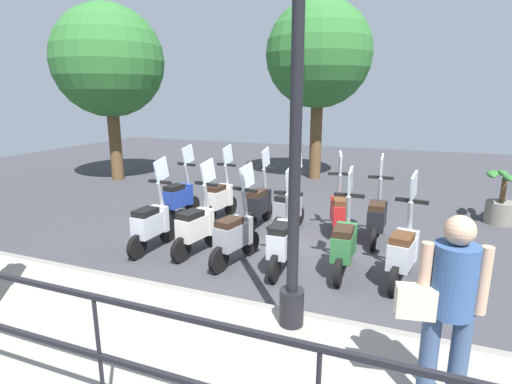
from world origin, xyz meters
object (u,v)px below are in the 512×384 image
(scooter_near_4, at_px, (197,226))
(scooter_far_4, at_px, (220,197))
(scooter_far_1, at_px, (340,211))
(scooter_near_3, at_px, (235,234))
(pedestrian_with_bag, at_px, (448,300))
(scooter_near_0, at_px, (403,251))
(tree_large, at_px, (109,62))
(scooter_far_5, at_px, (179,197))
(scooter_far_2, at_px, (289,208))
(tree_distant, at_px, (319,55))
(scooter_far_0, at_px, (377,217))
(scooter_far_3, at_px, (259,203))
(scooter_near_1, at_px, (344,243))
(lamp_post_near, at_px, (295,141))
(scooter_near_2, at_px, (283,240))
(scooter_near_5, at_px, (152,223))
(potted_palm, at_px, (502,202))

(scooter_near_4, distance_m, scooter_far_4, 1.85)
(scooter_far_1, bearing_deg, scooter_near_3, 129.39)
(pedestrian_with_bag, distance_m, scooter_near_0, 2.57)
(tree_large, xyz_separation_m, scooter_far_5, (-2.79, -3.96, -3.00))
(scooter_near_0, height_order, scooter_far_2, same)
(tree_distant, xyz_separation_m, scooter_far_0, (-5.11, -2.30, -3.20))
(tree_distant, height_order, scooter_far_2, tree_distant)
(tree_distant, bearing_deg, scooter_far_3, -179.40)
(scooter_far_1, bearing_deg, scooter_near_1, 176.94)
(pedestrian_with_bag, distance_m, scooter_far_5, 6.21)
(scooter_far_3, bearing_deg, scooter_near_4, 167.47)
(lamp_post_near, xyz_separation_m, tree_large, (5.99, 7.34, 1.34))
(scooter_near_2, height_order, scooter_near_4, same)
(scooter_near_0, distance_m, scooter_far_2, 2.56)
(scooter_near_3, distance_m, scooter_near_5, 1.52)
(scooter_far_4, bearing_deg, scooter_near_4, -158.89)
(scooter_far_4, bearing_deg, scooter_near_0, -108.68)
(lamp_post_near, bearing_deg, scooter_far_4, 36.55)
(scooter_near_0, bearing_deg, scooter_far_3, 70.03)
(scooter_near_0, height_order, scooter_far_1, same)
(tree_large, xyz_separation_m, potted_palm, (-0.66, -10.20, -3.03))
(scooter_near_1, relative_size, scooter_far_0, 1.00)
(potted_palm, relative_size, scooter_near_3, 0.69)
(scooter_near_3, distance_m, scooter_far_2, 1.74)
(scooter_near_3, height_order, scooter_far_0, same)
(tree_distant, distance_m, scooter_near_5, 7.64)
(tree_large, bearing_deg, scooter_near_1, -119.05)
(potted_palm, distance_m, scooter_far_0, 3.06)
(tree_distant, height_order, scooter_far_0, tree_distant)
(pedestrian_with_bag, xyz_separation_m, scooter_near_0, (2.47, 0.33, -0.60))
(scooter_near_0, relative_size, scooter_near_1, 1.00)
(tree_large, xyz_separation_m, scooter_far_4, (-2.52, -4.77, -3.00))
(scooter_near_4, relative_size, scooter_far_1, 1.00)
(scooter_near_0, xyz_separation_m, scooter_far_3, (1.61, 2.73, 0.00))
(lamp_post_near, height_order, scooter_far_0, lamp_post_near)
(scooter_far_0, height_order, scooter_far_1, same)
(scooter_near_3, height_order, scooter_near_5, same)
(scooter_far_4, relative_size, scooter_far_5, 1.00)
(lamp_post_near, xyz_separation_m, scooter_far_1, (3.35, 0.07, -1.65))
(potted_palm, distance_m, scooter_near_4, 6.16)
(scooter_near_0, relative_size, scooter_far_2, 1.00)
(scooter_near_1, height_order, scooter_near_3, same)
(scooter_far_3, bearing_deg, scooter_far_4, 85.87)
(scooter_far_0, distance_m, scooter_far_2, 1.61)
(scooter_far_2, bearing_deg, pedestrian_with_bag, -138.42)
(lamp_post_near, bearing_deg, scooter_near_5, 61.91)
(scooter_near_2, relative_size, scooter_far_5, 1.00)
(scooter_near_1, distance_m, scooter_far_4, 3.31)
(scooter_near_5, bearing_deg, scooter_far_1, -54.75)
(scooter_far_1, distance_m, scooter_far_5, 3.32)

